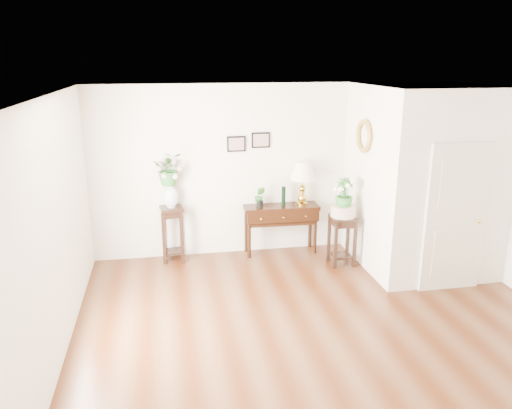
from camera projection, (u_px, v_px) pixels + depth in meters
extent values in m
cube|color=#52321D|center=(324.00, 330.00, 6.06)|extent=(6.00, 5.50, 0.02)
cube|color=white|center=(335.00, 95.00, 5.27)|extent=(6.00, 5.50, 0.02)
cube|color=silver|center=(275.00, 169.00, 8.26)|extent=(6.00, 0.02, 2.80)
cube|color=silver|center=(474.00, 358.00, 3.07)|extent=(6.00, 0.02, 2.80)
cube|color=silver|center=(51.00, 238.00, 5.13)|extent=(0.02, 5.50, 2.80)
cube|color=silver|center=(421.00, 177.00, 7.71)|extent=(1.80, 1.95, 2.80)
cube|color=beige|center=(455.00, 218.00, 6.87)|extent=(0.90, 0.05, 2.10)
cube|color=black|center=(236.00, 144.00, 7.99)|extent=(0.30, 0.02, 0.25)
cube|color=black|center=(261.00, 140.00, 8.05)|extent=(0.30, 0.02, 0.25)
torus|color=#B28F30|center=(364.00, 136.00, 7.48)|extent=(0.07, 0.51, 0.51)
cube|color=black|center=(281.00, 229.00, 8.38)|extent=(1.26, 0.46, 0.83)
cube|color=gold|center=(302.00, 184.00, 8.22)|extent=(0.51, 0.51, 0.73)
cylinder|color=black|center=(284.00, 195.00, 8.22)|extent=(0.07, 0.07, 0.32)
imported|color=#2E702A|center=(260.00, 197.00, 8.15)|extent=(0.21, 0.19, 0.32)
cube|color=black|center=(173.00, 234.00, 8.05)|extent=(0.39, 0.39, 0.90)
imported|color=#2E702A|center=(169.00, 166.00, 7.73)|extent=(0.50, 0.44, 0.53)
cube|color=black|center=(342.00, 240.00, 7.90)|extent=(0.39, 0.39, 0.80)
cylinder|color=silver|center=(343.00, 211.00, 7.76)|extent=(0.50, 0.50, 0.17)
imported|color=#2E702A|center=(344.00, 194.00, 7.68)|extent=(0.34, 0.34, 0.49)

